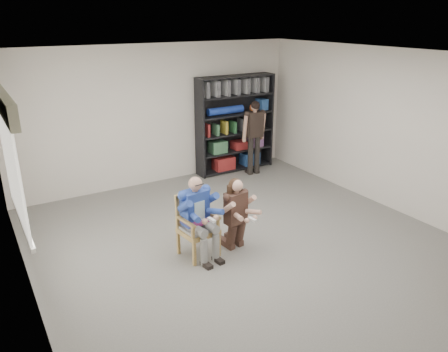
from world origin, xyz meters
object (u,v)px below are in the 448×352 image
kneeling_woman (237,214)px  standing_man (254,138)px  armchair (198,226)px  bookshelf (235,124)px  seated_man (198,217)px

kneeling_woman → standing_man: 3.33m
standing_man → kneeling_woman: bearing=-125.8°
armchair → bookshelf: bearing=42.8°
seated_man → bookshelf: size_ratio=0.58×
armchair → standing_man: size_ratio=0.58×
kneeling_woman → bookshelf: size_ratio=0.53×
seated_man → kneeling_woman: seated_man is taller
kneeling_woman → standing_man: size_ratio=0.69×
armchair → standing_man: standing_man is taller
seated_man → kneeling_woman: size_ratio=1.09×
seated_man → bookshelf: (2.47, 2.91, 0.44)m
seated_man → standing_man: bearing=35.7°
bookshelf → seated_man: bearing=-130.3°
armchair → kneeling_woman: bearing=-18.6°
armchair → kneeling_woman: (0.58, -0.12, 0.09)m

